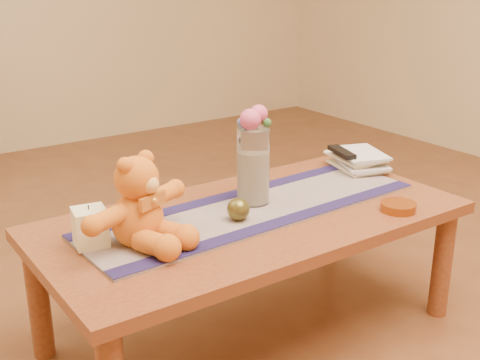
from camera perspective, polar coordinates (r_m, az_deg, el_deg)
floor at (r=2.24m, az=1.08°, el=-13.92°), size 5.50×5.50×0.00m
coffee_table_top at (r=2.03m, az=1.16°, el=-3.73°), size 1.40×0.70×0.04m
table_leg_fr at (r=2.36m, az=18.22°, el=-7.36°), size 0.07×0.07×0.41m
table_leg_bl at (r=2.12m, az=-18.16°, el=-10.51°), size 0.07×0.07×0.41m
table_leg_br at (r=2.71m, az=8.51°, el=-3.07°), size 0.07×0.07×0.41m
persian_runner at (r=2.06m, az=1.34°, el=-2.68°), size 1.21×0.40×0.01m
runner_border_near at (r=1.96m, az=3.99°, el=-3.81°), size 1.20×0.11×0.00m
runner_border_far at (r=2.17m, az=-1.04°, el=-1.42°), size 1.20×0.11×0.00m
teddy_bear at (r=1.79m, az=-9.56°, el=-1.93°), size 0.46×0.42×0.25m
pillar_candle at (r=1.82m, az=-13.70°, el=-4.25°), size 0.11×0.11×0.11m
candle_wick at (r=1.80m, az=-13.85°, el=-2.47°), size 0.00×0.00×0.01m
glass_vase at (r=2.06m, az=1.22°, el=1.31°), size 0.11×0.11×0.26m
potpourri_fill at (r=2.08m, az=1.22°, el=0.28°), size 0.09×0.09×0.18m
rose_left at (r=2.00m, az=0.96°, el=5.64°), size 0.07×0.07×0.07m
rose_right at (r=2.03m, az=1.75°, el=6.16°), size 0.06×0.06×0.06m
blue_flower_back at (r=2.05m, az=0.91°, el=5.80°), size 0.04×0.04×0.04m
blue_flower_side at (r=2.02m, az=0.23°, el=5.35°), size 0.04×0.04×0.04m
leaf_sprig at (r=2.03m, az=2.50°, el=5.34°), size 0.03×0.03×0.03m
bronze_ball at (r=1.95m, az=-0.15°, el=-2.72°), size 0.09×0.09×0.07m
book_bottom at (r=2.47m, az=9.20°, el=0.97°), size 0.21×0.26×0.02m
book_lower at (r=2.46m, az=9.37°, el=1.38°), size 0.24×0.27×0.02m
book_upper at (r=2.45m, az=9.09°, el=1.82°), size 0.20×0.25×0.02m
book_top at (r=2.45m, az=9.38°, el=2.23°), size 0.23×0.27×0.02m
tv_remote at (r=2.43m, az=9.40°, el=2.57°), size 0.09×0.17×0.02m
amber_dish at (r=2.12m, az=14.44°, el=-2.41°), size 0.13×0.13×0.03m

